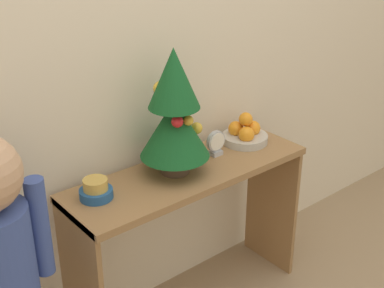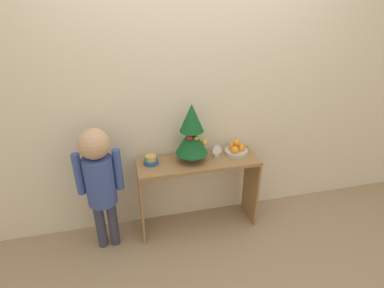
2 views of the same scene
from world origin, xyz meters
name	(u,v)px [view 1 (image 1 of 2)]	position (x,y,z in m)	size (l,w,h in m)	color
back_wall	(154,24)	(0.00, 0.39, 1.25)	(7.00, 0.05, 2.50)	beige
console_table	(189,204)	(0.00, 0.17, 0.53)	(1.06, 0.34, 0.69)	olive
mini_tree	(174,113)	(-0.05, 0.19, 0.95)	(0.28, 0.28, 0.51)	#4C3828
fruit_bowl	(245,134)	(0.36, 0.22, 0.74)	(0.21, 0.21, 0.14)	#B7B2A8
singing_bowl	(96,190)	(-0.40, 0.21, 0.73)	(0.12, 0.12, 0.08)	#235189
desk_clock	(216,143)	(0.17, 0.20, 0.75)	(0.09, 0.04, 0.11)	#B2B2B7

